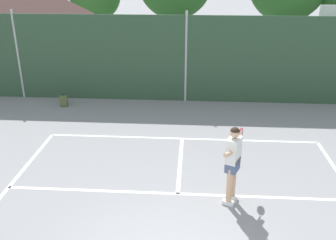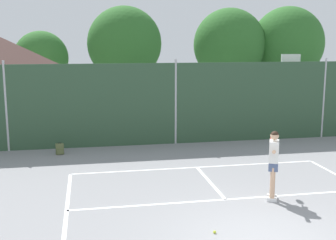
{
  "view_description": "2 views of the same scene",
  "coord_description": "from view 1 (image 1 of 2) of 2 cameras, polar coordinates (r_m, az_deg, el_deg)",
  "views": [
    {
      "loc": [
        0.29,
        -5.08,
        5.04
      ],
      "look_at": [
        -0.39,
        4.81,
        0.9
      ],
      "focal_mm": 40.56,
      "sensor_mm": 36.0,
      "label": 1
    },
    {
      "loc": [
        -3.53,
        -7.98,
        4.14
      ],
      "look_at": [
        -0.86,
        6.1,
        1.52
      ],
      "focal_mm": 46.53,
      "sensor_mm": 36.0,
      "label": 2
    }
  ],
  "objects": [
    {
      "name": "basketball_hoop",
      "position": [
        16.35,
        22.79,
        11.33
      ],
      "size": [
        0.9,
        0.67,
        3.55
      ],
      "color": "#284CB2",
      "rests_on": "ground"
    },
    {
      "name": "tennis_player",
      "position": [
        8.36,
        9.75,
        -5.72
      ],
      "size": [
        0.56,
        1.37,
        1.85
      ],
      "color": "silver",
      "rests_on": "ground"
    },
    {
      "name": "clubhouse_building",
      "position": [
        19.36,
        -21.63,
        13.34
      ],
      "size": [
        5.5,
        5.76,
        4.65
      ],
      "color": "beige",
      "rests_on": "ground"
    },
    {
      "name": "chainlink_fence",
      "position": [
        14.49,
        2.7,
        9.07
      ],
      "size": [
        26.09,
        0.09,
        3.42
      ],
      "color": "#2D4C33",
      "rests_on": "ground"
    },
    {
      "name": "backpack_olive",
      "position": [
        14.84,
        -15.4,
        2.75
      ],
      "size": [
        0.31,
        0.28,
        0.46
      ],
      "color": "#566038",
      "rests_on": "ground"
    }
  ]
}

